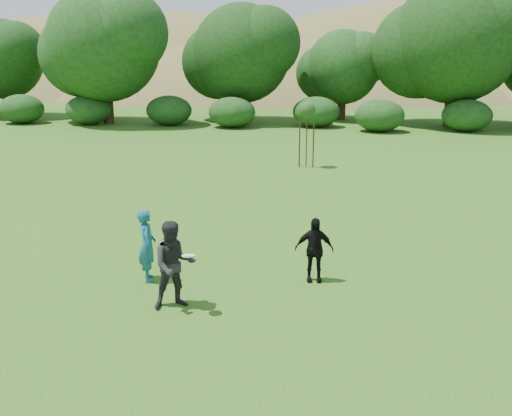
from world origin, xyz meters
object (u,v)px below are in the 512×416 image
Objects in this scene: player_grey at (174,265)px; sapling at (307,112)px; player_black at (314,250)px; player_teal at (147,245)px.

player_grey is 14.58m from sapling.
player_grey is 1.22× the size of player_black.
player_black is at bearing -87.50° from sapling.
sapling reaches higher than player_teal.
player_grey is at bearing -98.78° from sapling.
player_black is 12.77m from sapling.
player_black is 0.52× the size of sapling.
sapling is (-0.55, 12.65, 1.68)m from player_black.
player_grey reaches higher than player_teal.
player_grey is 3.24m from player_black.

